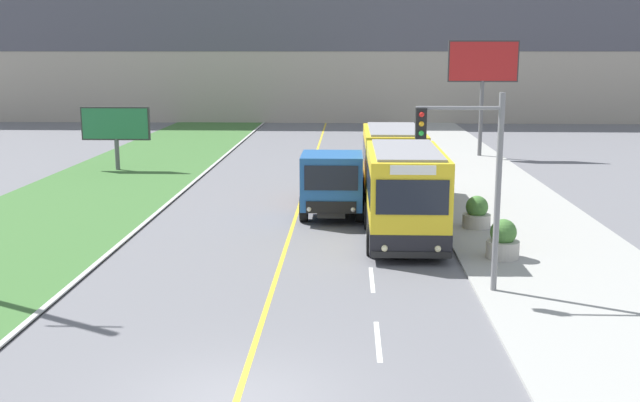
{
  "coord_description": "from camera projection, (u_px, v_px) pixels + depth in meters",
  "views": [
    {
      "loc": [
        2.05,
        -12.7,
        6.4
      ],
      "look_at": [
        1.1,
        12.16,
        1.4
      ],
      "focal_mm": 42.0,
      "sensor_mm": 36.0,
      "label": 1
    }
  ],
  "objects": [
    {
      "name": "lane_marking_centre",
      "position": [
        262.0,
        372.0,
        15.19
      ],
      "size": [
        2.88,
        140.0,
        0.01
      ],
      "color": "gold",
      "rests_on": "ground_plane"
    },
    {
      "name": "planter_round_second",
      "position": [
        477.0,
        214.0,
        27.18
      ],
      "size": [
        1.01,
        1.01,
        1.17
      ],
      "color": "#B7B2A8",
      "rests_on": "sidewalk_right"
    },
    {
      "name": "traffic_light_mast",
      "position": [
        473.0,
        167.0,
        19.51
      ],
      "size": [
        2.28,
        0.32,
        5.36
      ],
      "color": "slate",
      "rests_on": "ground_plane"
    },
    {
      "name": "city_bus",
      "position": [
        398.0,
        179.0,
        28.42
      ],
      "size": [
        2.62,
        12.71,
        3.22
      ],
      "color": "yellow",
      "rests_on": "ground_plane"
    },
    {
      "name": "planter_round_near",
      "position": [
        503.0,
        241.0,
        23.18
      ],
      "size": [
        1.02,
        1.02,
        1.23
      ],
      "color": "#B7B2A8",
      "rests_on": "sidewalk_right"
    },
    {
      "name": "billboard_large",
      "position": [
        483.0,
        68.0,
        44.95
      ],
      "size": [
        4.22,
        0.24,
        7.02
      ],
      "color": "#59595B",
      "rests_on": "ground_plane"
    },
    {
      "name": "apartment_block_background",
      "position": [
        327.0,
        22.0,
        69.57
      ],
      "size": [
        80.0,
        8.04,
        18.16
      ],
      "color": "#A89E8E",
      "rests_on": "ground_plane"
    },
    {
      "name": "dump_truck",
      "position": [
        332.0,
        183.0,
        29.34
      ],
      "size": [
        2.42,
        6.68,
        2.57
      ],
      "color": "black",
      "rests_on": "ground_plane"
    },
    {
      "name": "billboard_small",
      "position": [
        116.0,
        125.0,
        40.4
      ],
      "size": [
        3.73,
        0.24,
        3.45
      ],
      "color": "#59595B",
      "rests_on": "ground_plane"
    }
  ]
}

